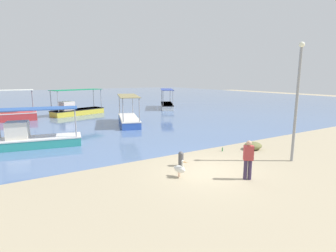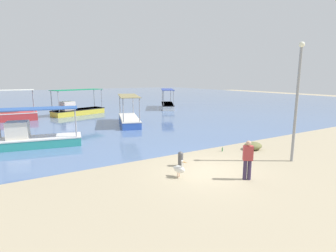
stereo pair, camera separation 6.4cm
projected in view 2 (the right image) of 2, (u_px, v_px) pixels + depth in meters
The scene contains 13 objects.
ground at pixel (208, 171), 12.13m from camera, with size 120.00×120.00×0.00m, color tan.
harbor_water at pixel (57, 99), 52.80m from camera, with size 110.00×90.00×0.00m, color #546F9D.
fishing_boat_near_right at pixel (35, 137), 16.23m from camera, with size 5.20×2.56×2.40m.
fishing_boat_center at pixel (129, 119), 24.13m from camera, with size 3.31×6.14×2.64m.
fishing_boat_far_right at pixel (11, 115), 26.02m from camera, with size 4.75×2.09×3.05m.
fishing_boat_far_left at pixel (77, 109), 30.20m from camera, with size 6.26×3.71×2.90m.
fishing_boat_near_left at pixel (167, 105), 36.71m from camera, with size 4.41×6.49×2.64m.
pelican at pixel (179, 169), 11.29m from camera, with size 0.44×0.79×0.80m.
lamp_post at pixel (297, 96), 12.94m from camera, with size 0.28×0.28×5.94m.
mooring_bollard at pixel (181, 158), 12.72m from camera, with size 0.27×0.27×0.73m.
fisherman_standing at pixel (248, 159), 10.93m from camera, with size 0.45×0.41×1.69m.
net_pile at pixel (253, 146), 15.68m from camera, with size 1.12×0.95×0.45m, color olive.
glass_bottle at pixel (222, 149), 15.31m from camera, with size 0.07×0.07×0.27m.
Camera 2 is at (-7.48, -9.00, 4.25)m, focal length 28.00 mm.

